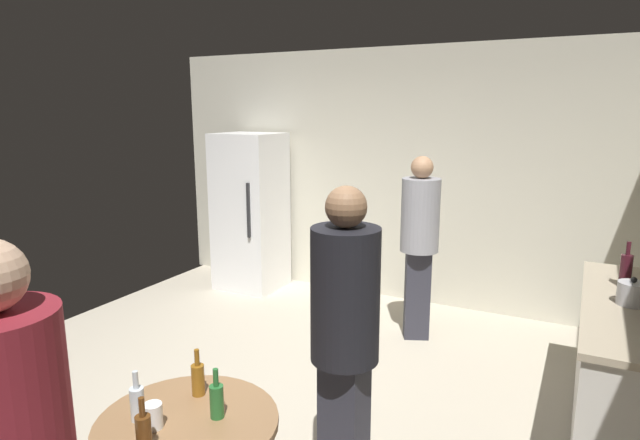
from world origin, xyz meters
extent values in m
cube|color=#B2A893|center=(0.00, 0.00, -0.05)|extent=(5.20, 5.20, 0.10)
cube|color=beige|center=(0.00, 2.63, 1.35)|extent=(5.32, 0.06, 2.70)
cube|color=white|center=(-1.53, 2.20, 0.90)|extent=(0.70, 0.65, 1.80)
cube|color=#262628|center=(-1.32, 1.86, 0.99)|extent=(0.03, 0.03, 0.60)
cube|color=beige|center=(2.28, 0.80, 0.43)|extent=(0.60, 1.74, 0.86)
cube|color=tan|center=(2.28, 0.80, 0.88)|extent=(0.64, 1.78, 0.04)
cylinder|color=#B2B2B7|center=(2.23, 0.77, 0.97)|extent=(0.17, 0.17, 0.14)
sphere|color=black|center=(2.23, 0.77, 1.06)|extent=(0.04, 0.04, 0.04)
cylinder|color=#3F141E|center=(2.21, 1.14, 1.01)|extent=(0.08, 0.08, 0.22)
cylinder|color=#3F141E|center=(2.21, 1.14, 1.17)|extent=(0.03, 0.03, 0.09)
cylinder|color=olive|center=(0.46, -1.21, 0.72)|extent=(0.80, 0.80, 0.03)
cylinder|color=#8C5919|center=(0.37, -1.02, 0.81)|extent=(0.06, 0.06, 0.15)
cylinder|color=#8C5919|center=(0.37, -1.02, 0.93)|extent=(0.02, 0.02, 0.08)
cylinder|color=#593314|center=(0.46, -1.45, 0.81)|extent=(0.06, 0.06, 0.15)
cylinder|color=#593314|center=(0.46, -1.45, 0.93)|extent=(0.02, 0.02, 0.08)
cylinder|color=#26662D|center=(0.57, -1.13, 0.81)|extent=(0.06, 0.06, 0.15)
cylinder|color=#26662D|center=(0.57, -1.13, 0.93)|extent=(0.02, 0.02, 0.08)
cylinder|color=silver|center=(0.27, -1.30, 0.81)|extent=(0.06, 0.06, 0.15)
cylinder|color=silver|center=(0.27, -1.30, 0.93)|extent=(0.02, 0.02, 0.08)
cylinder|color=white|center=(0.37, -1.32, 0.79)|extent=(0.08, 0.08, 0.11)
cylinder|color=maroon|center=(0.53, -2.01, 1.19)|extent=(0.47, 0.47, 0.68)
cube|color=#2D2D38|center=(0.93, -0.57, 0.42)|extent=(0.24, 0.19, 0.85)
cylinder|color=black|center=(0.93, -0.57, 1.18)|extent=(0.38, 0.38, 0.67)
sphere|color=#8C6647|center=(0.93, -0.57, 1.62)|extent=(0.20, 0.20, 0.20)
cube|color=#2D2D38|center=(0.63, 1.68, 0.41)|extent=(0.27, 0.24, 0.82)
cylinder|color=gray|center=(0.63, 1.68, 1.15)|extent=(0.45, 0.45, 0.65)
sphere|color=tan|center=(0.63, 1.68, 1.57)|extent=(0.20, 0.20, 0.20)
camera|label=1|loc=(1.93, -2.80, 2.07)|focal=29.77mm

